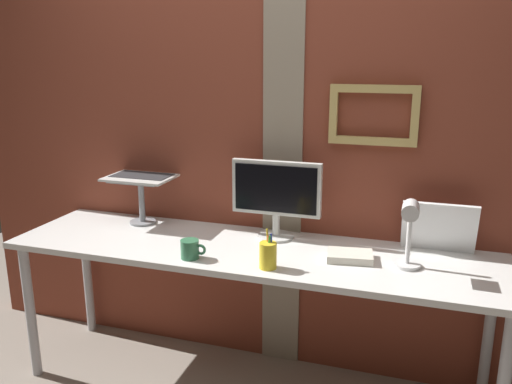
% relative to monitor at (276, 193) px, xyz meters
% --- Properties ---
extents(brick_wall_back, '(3.53, 0.16, 2.66)m').
position_rel_monitor_xyz_m(brick_wall_back, '(-0.09, 0.18, 0.35)').
color(brick_wall_back, brown).
rests_on(brick_wall_back, ground_plane).
extents(desk, '(2.34, 0.60, 0.75)m').
position_rel_monitor_xyz_m(desk, '(-0.08, -0.18, -0.30)').
color(desk, white).
rests_on(desk, ground_plane).
extents(monitor, '(0.45, 0.18, 0.39)m').
position_rel_monitor_xyz_m(monitor, '(0.00, 0.00, 0.00)').
color(monitor, silver).
rests_on(monitor, desk).
extents(laptop_stand, '(0.28, 0.22, 0.25)m').
position_rel_monitor_xyz_m(laptop_stand, '(-0.75, 0.00, -0.07)').
color(laptop_stand, gray).
rests_on(laptop_stand, desk).
extents(laptop, '(0.35, 0.32, 0.21)m').
position_rel_monitor_xyz_m(laptop, '(-0.75, 0.07, 0.07)').
color(laptop, silver).
rests_on(laptop, laptop_stand).
extents(whiteboard_panel, '(0.33, 0.09, 0.25)m').
position_rel_monitor_xyz_m(whiteboard_panel, '(0.77, 0.04, -0.11)').
color(whiteboard_panel, white).
rests_on(whiteboard_panel, desk).
extents(desk_lamp, '(0.12, 0.20, 0.31)m').
position_rel_monitor_xyz_m(desk_lamp, '(0.64, -0.24, -0.04)').
color(desk_lamp, white).
rests_on(desk_lamp, desk).
extents(pen_cup, '(0.07, 0.07, 0.17)m').
position_rel_monitor_xyz_m(pen_cup, '(0.07, -0.38, -0.17)').
color(pen_cup, yellow).
rests_on(pen_cup, desk).
extents(coffee_mug, '(0.12, 0.08, 0.09)m').
position_rel_monitor_xyz_m(coffee_mug, '(-0.29, -0.38, -0.19)').
color(coffee_mug, '#33724C').
rests_on(coffee_mug, desk).
extents(paper_clutter_stack, '(0.22, 0.17, 0.03)m').
position_rel_monitor_xyz_m(paper_clutter_stack, '(0.39, -0.18, -0.21)').
color(paper_clutter_stack, silver).
rests_on(paper_clutter_stack, desk).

